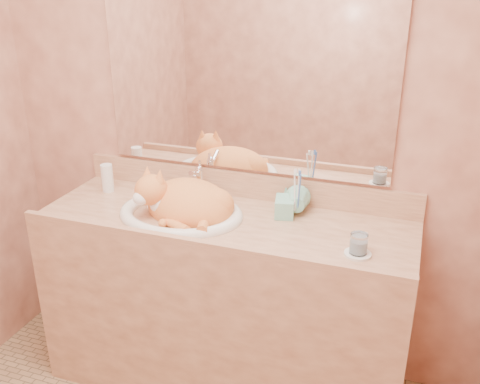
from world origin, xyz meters
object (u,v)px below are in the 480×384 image
(soap_dispenser, at_px, (284,202))
(sink_basin, at_px, (180,197))
(toothbrush_cup, at_px, (296,207))
(vanity_counter, at_px, (225,304))
(water_glass, at_px, (359,244))
(cat, at_px, (184,200))

(soap_dispenser, bearing_deg, sink_basin, 179.32)
(sink_basin, xyz_separation_m, toothbrush_cup, (0.48, 0.14, -0.03))
(vanity_counter, xyz_separation_m, water_glass, (0.58, -0.12, 0.47))
(cat, relative_size, soap_dispenser, 2.29)
(sink_basin, relative_size, soap_dispenser, 3.01)
(vanity_counter, bearing_deg, soap_dispenser, 16.09)
(soap_dispenser, bearing_deg, water_glass, -41.92)
(cat, bearing_deg, soap_dispenser, 24.92)
(sink_basin, height_order, water_glass, sink_basin)
(soap_dispenser, bearing_deg, vanity_counter, -176.35)
(vanity_counter, bearing_deg, toothbrush_cup, 22.09)
(vanity_counter, bearing_deg, cat, -177.69)
(toothbrush_cup, height_order, water_glass, toothbrush_cup)
(soap_dispenser, xyz_separation_m, toothbrush_cup, (0.04, 0.05, -0.04))
(soap_dispenser, height_order, water_glass, soap_dispenser)
(vanity_counter, xyz_separation_m, toothbrush_cup, (0.29, 0.12, 0.48))
(cat, height_order, water_glass, cat)
(soap_dispenser, height_order, toothbrush_cup, soap_dispenser)
(water_glass, bearing_deg, cat, 171.63)
(cat, bearing_deg, water_glass, 6.18)
(cat, relative_size, toothbrush_cup, 3.60)
(sink_basin, bearing_deg, vanity_counter, 9.88)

